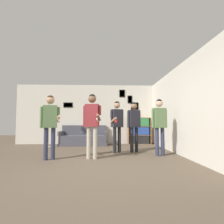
{
  "coord_description": "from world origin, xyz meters",
  "views": [
    {
      "loc": [
        0.3,
        -3.56,
        0.98
      ],
      "look_at": [
        0.53,
        2.23,
        1.32
      ],
      "focal_mm": 28.0,
      "sensor_mm": 36.0,
      "label": 1
    }
  ],
  "objects": [
    {
      "name": "ground_plane",
      "position": [
        0.0,
        0.0,
        0.0
      ],
      "size": [
        20.0,
        20.0,
        0.0
      ],
      "primitive_type": "plane",
      "color": "brown"
    },
    {
      "name": "wall_back",
      "position": [
        0.01,
        4.49,
        1.35
      ],
      "size": [
        7.43,
        0.08,
        2.7
      ],
      "color": "silver",
      "rests_on": "ground_plane"
    },
    {
      "name": "wall_right",
      "position": [
        2.54,
        2.23,
        1.35
      ],
      "size": [
        0.06,
        6.86,
        2.7
      ],
      "color": "silver",
      "rests_on": "ground_plane"
    },
    {
      "name": "couch",
      "position": [
        -0.63,
        4.07,
        0.28
      ],
      "size": [
        2.02,
        0.8,
        0.84
      ],
      "color": "#4C4C56",
      "rests_on": "ground_plane"
    },
    {
      "name": "bookshelf",
      "position": [
        1.83,
        4.27,
        0.59
      ],
      "size": [
        1.02,
        0.3,
        1.19
      ],
      "color": "olive",
      "rests_on": "ground_plane"
    },
    {
      "name": "floor_lamp",
      "position": [
        -1.92,
        3.39,
        1.26
      ],
      "size": [
        0.28,
        0.28,
        1.99
      ],
      "color": "#ADA89E",
      "rests_on": "ground_plane"
    },
    {
      "name": "person_player_foreground_left",
      "position": [
        -1.16,
        1.12,
        1.05
      ],
      "size": [
        0.56,
        0.42,
        1.7
      ],
      "color": "#2D334C",
      "rests_on": "ground_plane"
    },
    {
      "name": "person_player_foreground_center",
      "position": [
        -0.06,
        1.19,
        1.08
      ],
      "size": [
        0.49,
        0.52,
        1.75
      ],
      "color": "#B7AD99",
      "rests_on": "ground_plane"
    },
    {
      "name": "person_watcher_holding_cup",
      "position": [
        0.69,
        2.13,
        1.02
      ],
      "size": [
        0.44,
        0.56,
        1.67
      ],
      "color": "black",
      "rests_on": "ground_plane"
    },
    {
      "name": "person_spectator_near_bookshelf",
      "position": [
        1.26,
        2.22,
        1.01
      ],
      "size": [
        0.47,
        0.32,
        1.65
      ],
      "color": "black",
      "rests_on": "ground_plane"
    },
    {
      "name": "person_spectator_far_right",
      "position": [
        1.9,
        1.54,
        1.02
      ],
      "size": [
        0.49,
        0.28,
        1.67
      ],
      "color": "#2D334C",
      "rests_on": "ground_plane"
    },
    {
      "name": "drinking_cup",
      "position": [
        1.83,
        4.27,
        1.25
      ],
      "size": [
        0.08,
        0.08,
        0.12
      ],
      "color": "red",
      "rests_on": "bookshelf"
    }
  ]
}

